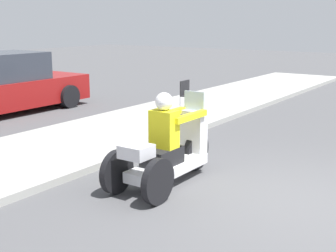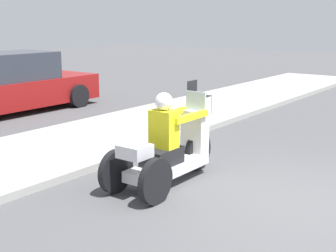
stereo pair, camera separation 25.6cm
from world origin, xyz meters
The scene contains 4 objects.
ground_plane centered at (0.00, 0.00, 0.00)m, with size 60.00×60.00×0.00m, color #4C4C4F.
sidewalk_strip centered at (0.00, 4.60, 0.06)m, with size 28.00×2.80×0.12m.
motorcycle_trike centered at (-0.37, 1.92, 0.50)m, with size 2.20×0.81×1.39m.
folding_chair_set_back centered at (3.87, 4.21, 0.62)m, with size 0.48×0.48×0.82m.
Camera 1 is at (-5.88, -1.87, 2.40)m, focal length 50.00 mm.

